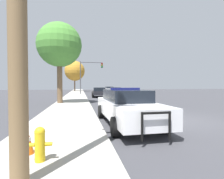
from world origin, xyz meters
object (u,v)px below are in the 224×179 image
object	(u,v)px
tree_sidewalk_near	(59,45)
tree_sidewalk_far	(75,71)
traffic_cone	(27,140)
car_background_midblock	(99,92)
fire_hydrant	(40,143)
car_background_oncoming	(116,90)
car_background_distant	(109,89)
traffic_light	(89,71)
police_car	(127,106)

from	to	relation	value
tree_sidewalk_near	tree_sidewalk_far	bearing A→B (deg)	89.22
traffic_cone	car_background_midblock	bearing A→B (deg)	79.34
fire_hydrant	car_background_midblock	distance (m)	20.73
car_background_oncoming	car_background_distant	size ratio (longest dim) A/B	0.92
fire_hydrant	tree_sidewalk_near	distance (m)	12.77
traffic_light	tree_sidewalk_far	size ratio (longest dim) A/B	0.74
police_car	car_background_midblock	xyz separation A→B (m)	(0.60, 16.93, -0.06)
car_background_distant	traffic_cone	size ratio (longest dim) A/B	7.61
car_background_distant	tree_sidewalk_near	xyz separation A→B (m)	(-8.68, -26.47, 4.41)
traffic_light	traffic_cone	bearing A→B (deg)	-95.94
traffic_light	tree_sidewalk_far	bearing A→B (deg)	101.66
tree_sidewalk_far	tree_sidewalk_near	world-z (taller)	tree_sidewalk_far
car_background_distant	tree_sidewalk_far	world-z (taller)	tree_sidewalk_far
police_car	traffic_cone	xyz separation A→B (m)	(-3.16, -3.05, -0.35)
tree_sidewalk_far	traffic_cone	world-z (taller)	tree_sidewalk_far
tree_sidewalk_near	traffic_light	bearing A→B (deg)	77.65
tree_sidewalk_near	traffic_cone	world-z (taller)	tree_sidewalk_near
fire_hydrant	traffic_light	world-z (taller)	traffic_light
tree_sidewalk_near	car_background_distant	bearing A→B (deg)	71.85
police_car	fire_hydrant	size ratio (longest dim) A/B	7.70
car_background_oncoming	car_background_distant	world-z (taller)	car_background_distant
car_background_distant	car_background_midblock	xyz separation A→B (m)	(-4.38, -17.91, 0.03)
car_background_midblock	traffic_cone	world-z (taller)	car_background_midblock
police_car	traffic_light	size ratio (longest dim) A/B	0.98
fire_hydrant	traffic_cone	distance (m)	0.60
car_background_oncoming	tree_sidewalk_near	world-z (taller)	tree_sidewalk_near
tree_sidewalk_far	fire_hydrant	bearing A→B (deg)	-89.28
police_car	car_background_distant	world-z (taller)	police_car
car_background_oncoming	car_background_distant	xyz separation A→B (m)	(0.70, 11.49, 0.01)
tree_sidewalk_far	tree_sidewalk_near	bearing A→B (deg)	-90.78
police_car	tree_sidewalk_far	world-z (taller)	tree_sidewalk_far
police_car	traffic_light	distance (m)	23.64
car_background_midblock	tree_sidewalk_far	xyz separation A→B (m)	(-3.90, 20.51, 4.46)
car_background_midblock	tree_sidewalk_far	distance (m)	21.35
police_car	traffic_cone	world-z (taller)	police_car
traffic_light	tree_sidewalk_near	bearing A→B (deg)	-102.35
fire_hydrant	tree_sidewalk_near	size ratio (longest dim) A/B	0.10
car_background_oncoming	tree_sidewalk_far	size ratio (longest dim) A/B	0.57
traffic_light	tree_sidewalk_near	world-z (taller)	tree_sidewalk_near
fire_hydrant	car_background_oncoming	xyz separation A→B (m)	(7.06, 26.87, 0.17)
fire_hydrant	car_background_midblock	size ratio (longest dim) A/B	0.16
tree_sidewalk_far	car_background_distant	bearing A→B (deg)	-17.47
traffic_light	car_background_oncoming	xyz separation A→B (m)	(4.68, -0.06, -3.41)
traffic_light	tree_sidewalk_far	distance (m)	14.37
tree_sidewalk_far	traffic_cone	size ratio (longest dim) A/B	12.29
car_background_midblock	fire_hydrant	bearing A→B (deg)	-96.84
car_background_oncoming	car_background_midblock	world-z (taller)	car_background_midblock
car_background_distant	car_background_midblock	world-z (taller)	car_background_midblock
tree_sidewalk_near	fire_hydrant	bearing A→B (deg)	-85.61
car_background_oncoming	tree_sidewalk_near	distance (m)	17.54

